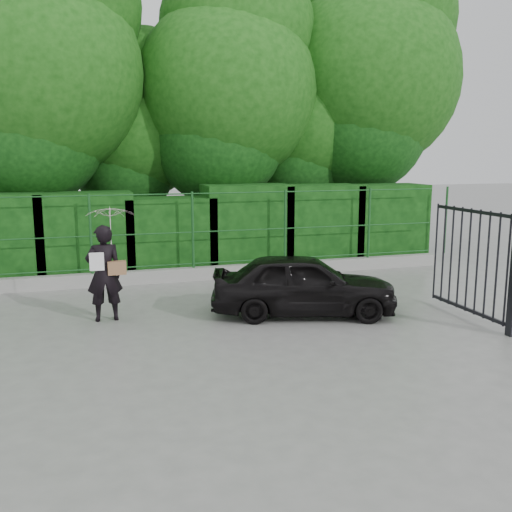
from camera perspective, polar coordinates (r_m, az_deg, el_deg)
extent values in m
plane|color=gray|center=(9.31, -3.34, -8.35)|extent=(80.00, 80.00, 0.00)
cube|color=#9E9E99|center=(13.54, -7.92, -1.89)|extent=(14.00, 0.25, 0.30)
cylinder|color=#194F1F|center=(13.20, -16.20, 2.12)|extent=(0.06, 0.06, 1.80)
cylinder|color=#194F1F|center=(13.43, -6.34, 2.60)|extent=(0.06, 0.06, 1.80)
cylinder|color=#194F1F|center=(14.04, 2.93, 2.97)|extent=(0.06, 0.06, 1.80)
cylinder|color=#194F1F|center=(14.98, 11.24, 3.24)|extent=(0.06, 0.06, 1.80)
cylinder|color=#194F1F|center=(16.19, 18.44, 3.42)|extent=(0.06, 0.06, 1.80)
cylinder|color=#194F1F|center=(13.49, -7.94, -0.85)|extent=(13.60, 0.03, 0.03)
cylinder|color=#194F1F|center=(13.37, -8.02, 2.31)|extent=(13.60, 0.03, 0.03)
cylinder|color=#194F1F|center=(13.27, -8.12, 6.16)|extent=(13.60, 0.03, 0.03)
cube|color=black|center=(14.21, -16.65, 1.96)|extent=(2.20, 1.20, 2.06)
cube|color=black|center=(14.37, -8.64, 2.03)|extent=(2.20, 1.20, 1.90)
cube|color=black|center=(14.78, -0.96, 2.93)|extent=(2.20, 1.20, 2.19)
cube|color=black|center=(15.45, 6.19, 3.12)|extent=(2.20, 1.20, 2.15)
cube|color=black|center=(16.34, 12.66, 3.27)|extent=(2.20, 1.20, 2.13)
cylinder|color=black|center=(15.82, -20.60, 6.97)|extent=(0.36, 0.36, 4.50)
sphere|color=#14470F|center=(15.93, -21.23, 16.70)|extent=(5.40, 5.40, 5.40)
cylinder|color=black|center=(17.20, -11.86, 5.52)|extent=(0.36, 0.36, 3.25)
sphere|color=#14470F|center=(17.16, -12.10, 12.02)|extent=(3.90, 3.90, 3.90)
cylinder|color=black|center=(16.61, -2.91, 7.29)|extent=(0.36, 0.36, 4.25)
sphere|color=#14470F|center=(16.68, -2.99, 16.07)|extent=(5.10, 5.10, 5.10)
cylinder|color=black|center=(18.06, 4.30, 6.31)|extent=(0.36, 0.36, 3.50)
sphere|color=#14470F|center=(18.05, 4.39, 12.98)|extent=(4.20, 4.20, 4.20)
cylinder|color=black|center=(18.50, 10.62, 8.20)|extent=(0.36, 0.36, 4.75)
sphere|color=#14470F|center=(18.63, 10.92, 16.99)|extent=(5.70, 5.70, 5.70)
cube|color=black|center=(11.19, 20.33, -4.99)|extent=(0.05, 2.00, 0.06)
cube|color=black|center=(10.88, 20.91, 4.21)|extent=(0.05, 2.00, 0.06)
cylinder|color=black|center=(10.28, 23.83, -1.38)|extent=(0.04, 0.04, 1.90)
cylinder|color=black|center=(10.47, 22.94, -1.13)|extent=(0.04, 0.04, 1.90)
cylinder|color=black|center=(10.66, 22.08, -0.88)|extent=(0.04, 0.04, 1.90)
cylinder|color=black|center=(10.85, 21.26, -0.64)|extent=(0.04, 0.04, 1.90)
cylinder|color=black|center=(11.04, 20.46, -0.41)|extent=(0.04, 0.04, 1.90)
cylinder|color=black|center=(11.24, 19.69, -0.19)|extent=(0.04, 0.04, 1.90)
cylinder|color=black|center=(11.43, 18.94, 0.03)|extent=(0.04, 0.04, 1.90)
cylinder|color=black|center=(11.63, 18.22, 0.23)|extent=(0.04, 0.04, 1.90)
cylinder|color=black|center=(11.83, 17.53, 0.43)|extent=(0.04, 0.04, 1.90)
imported|color=black|center=(10.49, -14.94, -1.67)|extent=(0.65, 0.44, 1.73)
imported|color=white|center=(10.41, -14.33, 2.71)|extent=(0.84, 0.86, 0.77)
cube|color=#8D6240|center=(10.40, -13.74, -1.15)|extent=(0.32, 0.15, 0.24)
cube|color=white|center=(10.32, -15.64, -0.55)|extent=(0.25, 0.02, 0.32)
imported|color=black|center=(10.59, 4.79, -2.82)|extent=(3.65, 2.27, 1.16)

